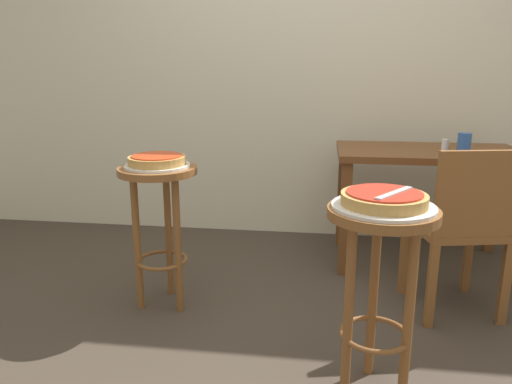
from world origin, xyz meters
TOP-DOWN VIEW (x-y plane):
  - ground_plane at (0.00, 0.00)m, footprint 6.00×6.00m
  - back_wall at (0.00, 1.65)m, footprint 6.00×0.10m
  - stool_foreground at (0.31, -0.20)m, footprint 0.39×0.39m
  - serving_plate_foreground at (0.31, -0.20)m, footprint 0.36×0.36m
  - pizza_foreground at (0.31, -0.20)m, footprint 0.30×0.30m
  - stool_middle at (-0.70, 0.38)m, footprint 0.39×0.39m
  - serving_plate_middle at (-0.70, 0.38)m, footprint 0.32×0.32m
  - pizza_middle at (-0.70, 0.38)m, footprint 0.28×0.28m
  - dining_table at (0.73, 1.15)m, footprint 1.08×0.61m
  - cup_near_edge at (0.89, 0.99)m, footprint 0.07×0.07m
  - condiment_shaker at (0.81, 1.07)m, footprint 0.04×0.04m
  - wooden_chair at (0.78, 0.48)m, footprint 0.47×0.47m
  - pizza_server_knife at (0.34, -0.22)m, footprint 0.15×0.19m

SIDE VIEW (x-z plane):
  - ground_plane at x=0.00m, z-range 0.00..0.00m
  - wooden_chair at x=0.78m, z-range 0.04..0.89m
  - stool_foreground at x=0.31m, z-range 0.17..0.91m
  - stool_middle at x=-0.70m, z-range 0.17..0.91m
  - dining_table at x=0.73m, z-range 0.24..0.97m
  - serving_plate_foreground at x=0.31m, z-range 0.73..0.74m
  - serving_plate_middle at x=-0.70m, z-range 0.73..0.74m
  - condiment_shaker at x=0.81m, z-range 0.72..0.80m
  - pizza_foreground at x=0.31m, z-range 0.74..0.79m
  - pizza_middle at x=-0.70m, z-range 0.74..0.79m
  - cup_near_edge at x=0.89m, z-range 0.72..0.85m
  - pizza_server_knife at x=0.34m, z-range 0.79..0.80m
  - back_wall at x=0.00m, z-range 0.00..3.00m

